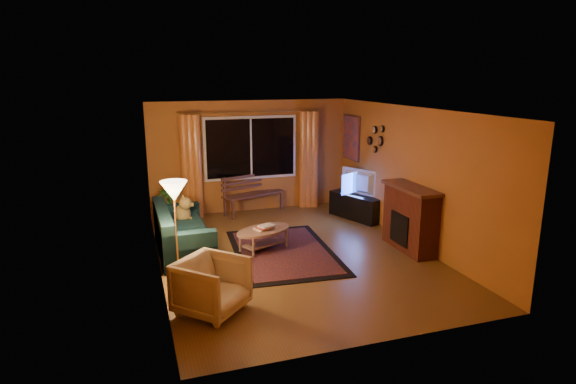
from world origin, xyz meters
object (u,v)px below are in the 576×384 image
object	(u,v)px
sofa	(183,230)
armchair	(212,283)
bench	(254,203)
floor_lamp	(176,230)
tv_console	(356,206)
coffee_table	(264,240)

from	to	relation	value
sofa	armchair	size ratio (longest dim) A/B	2.45
bench	floor_lamp	world-z (taller)	floor_lamp
bench	tv_console	xyz separation A→B (m)	(2.01, -1.13, 0.05)
sofa	armchair	world-z (taller)	armchair
bench	armchair	xyz separation A→B (m)	(-1.68, -4.39, 0.19)
armchair	coffee_table	xyz separation A→B (m)	(1.25, 2.00, -0.21)
sofa	floor_lamp	xyz separation A→B (m)	(-0.20, -1.10, 0.36)
tv_console	sofa	bearing A→B (deg)	173.02
coffee_table	bench	bearing A→B (deg)	79.77
armchair	tv_console	xyz separation A→B (m)	(3.69, 3.26, -0.14)
armchair	coffee_table	size ratio (longest dim) A/B	0.75
bench	armchair	distance (m)	4.71
bench	armchair	world-z (taller)	armchair
armchair	floor_lamp	distance (m)	1.35
coffee_table	tv_console	distance (m)	2.74
armchair	coffee_table	distance (m)	2.37
bench	coffee_table	xyz separation A→B (m)	(-0.43, -2.39, -0.02)
armchair	tv_console	distance (m)	4.93
floor_lamp	coffee_table	distance (m)	1.82
armchair	coffee_table	bearing A→B (deg)	13.52
sofa	tv_console	size ratio (longest dim) A/B	1.56
bench	tv_console	bearing A→B (deg)	-48.57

